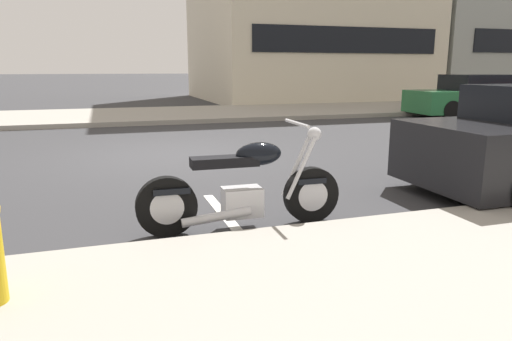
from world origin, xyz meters
TOP-DOWN VIEW (x-y plane):
  - ground_plane at (0.00, 0.00)m, footprint 260.00×260.00m
  - sidewalk_far_curb at (12.00, 7.35)m, footprint 120.00×5.00m
  - parking_stall_stripe at (0.00, -4.25)m, footprint 0.12×2.20m
  - parked_motorcycle at (0.09, -4.53)m, footprint 2.15×0.62m
  - car_opposite_curb at (10.97, 4.10)m, footprint 4.70×2.03m

SIDE VIEW (x-z plane):
  - ground_plane at x=0.00m, z-range 0.00..0.00m
  - parking_stall_stripe at x=0.00m, z-range 0.00..0.01m
  - sidewalk_far_curb at x=12.00m, z-range 0.00..0.14m
  - parked_motorcycle at x=0.09m, z-range -0.13..0.97m
  - car_opposite_curb at x=10.97m, z-range -0.04..1.38m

